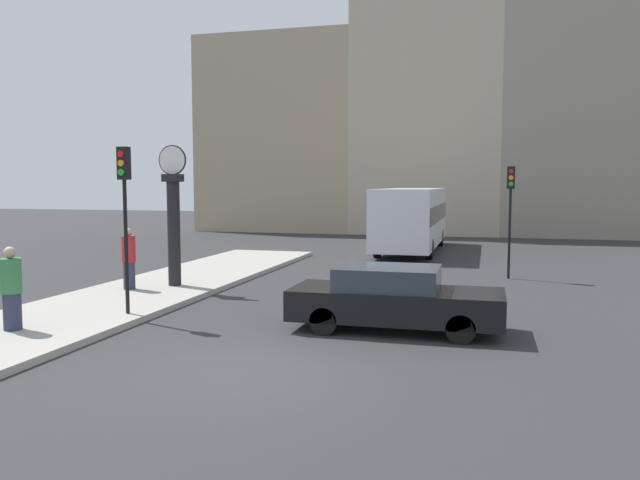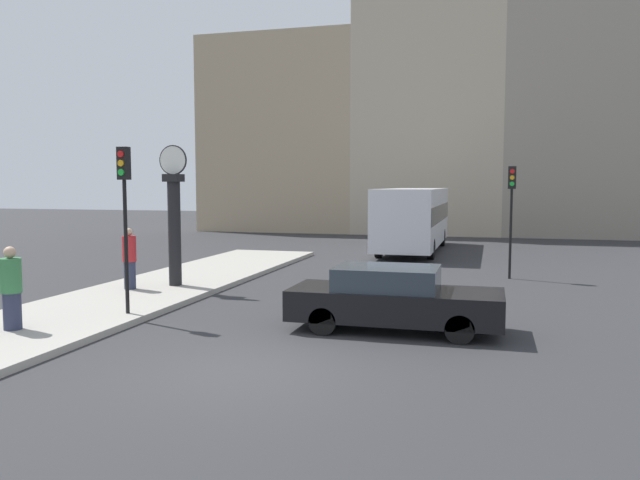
{
  "view_description": "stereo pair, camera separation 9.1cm",
  "coord_description": "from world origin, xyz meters",
  "px_view_note": "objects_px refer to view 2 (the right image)",
  "views": [
    {
      "loc": [
        4.04,
        -9.75,
        3.19
      ],
      "look_at": [
        -0.21,
        6.02,
        1.74
      ],
      "focal_mm": 35.0,
      "sensor_mm": 36.0,
      "label": 1
    },
    {
      "loc": [
        4.13,
        -9.73,
        3.19
      ],
      "look_at": [
        -0.21,
        6.02,
        1.74
      ],
      "focal_mm": 35.0,
      "sensor_mm": 36.0,
      "label": 2
    }
  ],
  "objects_px": {
    "sedan_car": "(393,299)",
    "pedestrian_red_top": "(129,259)",
    "traffic_light_far": "(512,199)",
    "pedestrian_green_hoodie": "(11,289)",
    "bus_distant": "(414,216)",
    "traffic_light_near": "(124,195)",
    "street_clock": "(174,220)"
  },
  "relations": [
    {
      "from": "pedestrian_red_top",
      "to": "pedestrian_green_hoodie",
      "type": "distance_m",
      "value": 5.21
    },
    {
      "from": "pedestrian_green_hoodie",
      "to": "street_clock",
      "type": "bearing_deg",
      "value": 85.6
    },
    {
      "from": "sedan_car",
      "to": "traffic_light_far",
      "type": "relative_size",
      "value": 1.21
    },
    {
      "from": "sedan_car",
      "to": "traffic_light_far",
      "type": "bearing_deg",
      "value": 72.77
    },
    {
      "from": "sedan_car",
      "to": "traffic_light_far",
      "type": "xyz_separation_m",
      "value": [
        2.67,
        8.61,
        2.02
      ]
    },
    {
      "from": "street_clock",
      "to": "pedestrian_red_top",
      "type": "relative_size",
      "value": 2.36
    },
    {
      "from": "sedan_car",
      "to": "street_clock",
      "type": "distance_m",
      "value": 8.12
    },
    {
      "from": "bus_distant",
      "to": "traffic_light_far",
      "type": "height_order",
      "value": "traffic_light_far"
    },
    {
      "from": "traffic_light_far",
      "to": "pedestrian_red_top",
      "type": "relative_size",
      "value": 2.13
    },
    {
      "from": "sedan_car",
      "to": "traffic_light_near",
      "type": "relative_size",
      "value": 1.17
    },
    {
      "from": "sedan_car",
      "to": "traffic_light_far",
      "type": "distance_m",
      "value": 9.24
    },
    {
      "from": "traffic_light_far",
      "to": "street_clock",
      "type": "bearing_deg",
      "value": -152.56
    },
    {
      "from": "sedan_car",
      "to": "bus_distant",
      "type": "relative_size",
      "value": 0.47
    },
    {
      "from": "pedestrian_red_top",
      "to": "traffic_light_near",
      "type": "bearing_deg",
      "value": -58.63
    },
    {
      "from": "traffic_light_far",
      "to": "pedestrian_green_hoodie",
      "type": "relative_size",
      "value": 2.17
    },
    {
      "from": "bus_distant",
      "to": "pedestrian_green_hoodie",
      "type": "xyz_separation_m",
      "value": [
        -6.1,
        -19.16,
        -0.7
      ]
    },
    {
      "from": "sedan_car",
      "to": "pedestrian_green_hoodie",
      "type": "height_order",
      "value": "pedestrian_green_hoodie"
    },
    {
      "from": "traffic_light_near",
      "to": "street_clock",
      "type": "relative_size",
      "value": 0.93
    },
    {
      "from": "traffic_light_far",
      "to": "traffic_light_near",
      "type": "bearing_deg",
      "value": -134.22
    },
    {
      "from": "traffic_light_near",
      "to": "sedan_car",
      "type": "bearing_deg",
      "value": 5.13
    },
    {
      "from": "bus_distant",
      "to": "traffic_light_near",
      "type": "xyz_separation_m",
      "value": [
        -4.69,
        -17.06,
        1.24
      ]
    },
    {
      "from": "sedan_car",
      "to": "pedestrian_red_top",
      "type": "bearing_deg",
      "value": 162.77
    },
    {
      "from": "sedan_car",
      "to": "pedestrian_green_hoodie",
      "type": "xyz_separation_m",
      "value": [
        -7.66,
        -2.66,
        0.31
      ]
    },
    {
      "from": "street_clock",
      "to": "pedestrian_green_hoodie",
      "type": "distance_m",
      "value": 6.28
    },
    {
      "from": "bus_distant",
      "to": "street_clock",
      "type": "relative_size",
      "value": 2.32
    },
    {
      "from": "traffic_light_far",
      "to": "street_clock",
      "type": "distance_m",
      "value": 11.12
    },
    {
      "from": "traffic_light_near",
      "to": "pedestrian_red_top",
      "type": "relative_size",
      "value": 2.19
    },
    {
      "from": "traffic_light_near",
      "to": "bus_distant",
      "type": "bearing_deg",
      "value": 74.62
    },
    {
      "from": "traffic_light_near",
      "to": "traffic_light_far",
      "type": "xyz_separation_m",
      "value": [
        8.92,
        9.17,
        -0.22
      ]
    },
    {
      "from": "traffic_light_far",
      "to": "pedestrian_green_hoodie",
      "type": "height_order",
      "value": "traffic_light_far"
    },
    {
      "from": "traffic_light_far",
      "to": "pedestrian_green_hoodie",
      "type": "distance_m",
      "value": 15.38
    },
    {
      "from": "bus_distant",
      "to": "pedestrian_red_top",
      "type": "bearing_deg",
      "value": -115.19
    }
  ]
}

